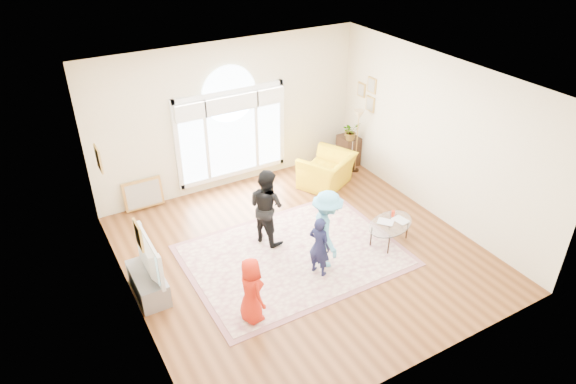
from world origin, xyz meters
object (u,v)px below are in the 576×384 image
armchair (327,171)px  area_rug (294,255)px  tv_console (148,283)px  coffee_table (390,224)px  television (144,257)px

armchair → area_rug: bearing=16.7°
tv_console → coffee_table: (4.33, -0.84, 0.19)m
area_rug → tv_console: size_ratio=3.60×
coffee_table → armchair: size_ratio=1.07×
tv_console → coffee_table: 4.41m
area_rug → armchair: armchair is taller
tv_console → television: television is taller
tv_console → television: (0.01, -0.00, 0.54)m
coffee_table → armchair: armchair is taller
tv_console → coffee_table: size_ratio=0.84×
television → coffee_table: bearing=-11.0°
area_rug → coffee_table: bearing=-16.5°
tv_console → armchair: 4.76m
area_rug → tv_console: bearing=173.0°
tv_console → coffee_table: coffee_table is taller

